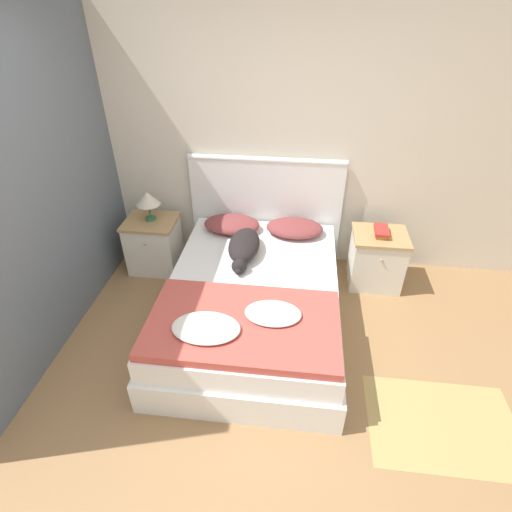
% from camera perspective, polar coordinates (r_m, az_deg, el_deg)
% --- Properties ---
extents(ground_plane, '(16.00, 16.00, 0.00)m').
position_cam_1_polar(ground_plane, '(3.04, -4.64, -22.42)').
color(ground_plane, '#997047').
extents(wall_back, '(9.00, 0.06, 2.55)m').
position_cam_1_polar(wall_back, '(3.97, 0.41, 15.91)').
color(wall_back, beige).
rests_on(wall_back, ground_plane).
extents(wall_side_left, '(0.06, 3.10, 2.55)m').
position_cam_1_polar(wall_side_left, '(3.52, -27.40, 9.56)').
color(wall_side_left, slate).
rests_on(wall_side_left, ground_plane).
extents(bed, '(1.47, 2.05, 0.48)m').
position_cam_1_polar(bed, '(3.50, -0.40, -6.56)').
color(bed, white).
rests_on(bed, ground_plane).
extents(headboard, '(1.55, 0.06, 1.16)m').
position_cam_1_polar(headboard, '(4.16, 1.39, 6.73)').
color(headboard, white).
rests_on(headboard, ground_plane).
extents(nightstand_left, '(0.52, 0.45, 0.57)m').
position_cam_1_polar(nightstand_left, '(4.30, -14.35, 1.65)').
color(nightstand_left, silver).
rests_on(nightstand_left, ground_plane).
extents(nightstand_right, '(0.52, 0.45, 0.57)m').
position_cam_1_polar(nightstand_right, '(4.11, 16.80, -0.41)').
color(nightstand_right, silver).
rests_on(nightstand_right, ground_plane).
extents(pillow_left, '(0.56, 0.38, 0.13)m').
position_cam_1_polar(pillow_left, '(4.00, -3.47, 4.58)').
color(pillow_left, brown).
rests_on(pillow_left, bed).
extents(pillow_right, '(0.56, 0.38, 0.13)m').
position_cam_1_polar(pillow_right, '(3.95, 5.54, 4.02)').
color(pillow_right, brown).
rests_on(pillow_right, bed).
extents(quilt, '(1.38, 0.82, 0.12)m').
position_cam_1_polar(quilt, '(2.89, -2.08, -9.62)').
color(quilt, '#BC4C42').
rests_on(quilt, bed).
extents(dog, '(0.28, 0.74, 0.18)m').
position_cam_1_polar(dog, '(3.61, -1.72, 1.38)').
color(dog, black).
rests_on(dog, bed).
extents(book_stack, '(0.15, 0.24, 0.06)m').
position_cam_1_polar(book_stack, '(3.96, 17.53, 3.37)').
color(book_stack, gold).
rests_on(book_stack, nightstand_right).
extents(table_lamp, '(0.24, 0.24, 0.30)m').
position_cam_1_polar(table_lamp, '(4.08, -15.23, 7.85)').
color(table_lamp, '#336B4C').
rests_on(table_lamp, nightstand_left).
extents(rug, '(1.03, 0.73, 0.00)m').
position_cam_1_polar(rug, '(3.28, 25.10, -20.98)').
color(rug, tan).
rests_on(rug, ground_plane).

